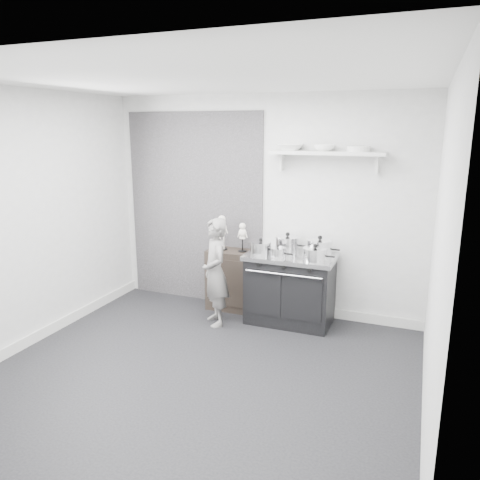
{
  "coord_description": "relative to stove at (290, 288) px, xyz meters",
  "views": [
    {
      "loc": [
        1.86,
        -3.68,
        2.3
      ],
      "look_at": [
        0.03,
        0.95,
        1.1
      ],
      "focal_mm": 35.0,
      "sensor_mm": 36.0,
      "label": 1
    }
  ],
  "objects": [
    {
      "name": "pot_front_center",
      "position": [
        -0.11,
        -0.16,
        0.47
      ],
      "size": [
        0.27,
        0.18,
        0.14
      ],
      "color": "silver",
      "rests_on": "stove"
    },
    {
      "name": "bowl_large",
      "position": [
        -0.1,
        0.19,
        1.65
      ],
      "size": [
        0.3,
        0.3,
        0.07
      ],
      "primitive_type": "imported",
      "color": "white",
      "rests_on": "wall_shelf"
    },
    {
      "name": "child",
      "position": [
        -0.81,
        -0.38,
        0.22
      ],
      "size": [
        0.54,
        0.56,
        1.29
      ],
      "primitive_type": "imported",
      "rotation": [
        0.0,
        0.0,
        -0.88
      ],
      "color": "slate",
      "rests_on": "ground"
    },
    {
      "name": "room_shell",
      "position": [
        -0.55,
        -1.33,
        1.21
      ],
      "size": [
        4.02,
        3.62,
        2.71
      ],
      "color": "beige",
      "rests_on": "ground"
    },
    {
      "name": "stove",
      "position": [
        0.0,
        0.0,
        0.0
      ],
      "size": [
        1.05,
        0.66,
        0.84
      ],
      "color": "black",
      "rests_on": "ground"
    },
    {
      "name": "skeleton_torso",
      "position": [
        -0.67,
        0.13,
        0.57
      ],
      "size": [
        0.12,
        0.08,
        0.42
      ],
      "primitive_type": null,
      "color": "silver",
      "rests_on": "side_cabinet"
    },
    {
      "name": "side_cabinet",
      "position": [
        -0.82,
        0.13,
        -0.03
      ],
      "size": [
        0.6,
        0.35,
        0.78
      ],
      "primitive_type": "cube",
      "color": "black",
      "rests_on": "ground"
    },
    {
      "name": "pot_back_left",
      "position": [
        -0.08,
        0.13,
        0.51
      ],
      "size": [
        0.38,
        0.29,
        0.24
      ],
      "color": "silver",
      "rests_on": "stove"
    },
    {
      "name": "bowl_small",
      "position": [
        0.3,
        0.19,
        1.65
      ],
      "size": [
        0.24,
        0.24,
        0.07
      ],
      "primitive_type": "imported",
      "color": "white",
      "rests_on": "wall_shelf"
    },
    {
      "name": "pot_front_right",
      "position": [
        0.32,
        -0.16,
        0.49
      ],
      "size": [
        0.36,
        0.27,
        0.2
      ],
      "color": "silver",
      "rests_on": "stove"
    },
    {
      "name": "pot_back_right",
      "position": [
        0.32,
        0.09,
        0.51
      ],
      "size": [
        0.38,
        0.3,
        0.24
      ],
      "color": "silver",
      "rests_on": "stove"
    },
    {
      "name": "plate_stack",
      "position": [
        0.68,
        0.19,
        1.65
      ],
      "size": [
        0.25,
        0.25,
        0.06
      ],
      "primitive_type": "cylinder",
      "color": "silver",
      "rests_on": "wall_shelf"
    },
    {
      "name": "pot_front_left",
      "position": [
        -0.34,
        -0.1,
        0.49
      ],
      "size": [
        0.33,
        0.25,
        0.19
      ],
      "color": "silver",
      "rests_on": "stove"
    },
    {
      "name": "skeleton_full",
      "position": [
        -0.95,
        0.13,
        0.61
      ],
      "size": [
        0.14,
        0.09,
        0.51
      ],
      "primitive_type": null,
      "color": "silver",
      "rests_on": "side_cabinet"
    },
    {
      "name": "wall_shelf",
      "position": [
        0.33,
        0.2,
        1.58
      ],
      "size": [
        1.3,
        0.26,
        0.24
      ],
      "color": "silver",
      "rests_on": "room_shell"
    },
    {
      "name": "ground",
      "position": [
        -0.47,
        -1.48,
        -0.42
      ],
      "size": [
        4.0,
        4.0,
        0.0
      ],
      "primitive_type": "plane",
      "color": "black",
      "rests_on": "ground"
    }
  ]
}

